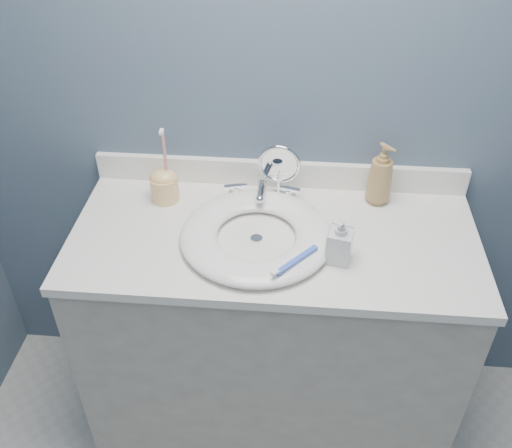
# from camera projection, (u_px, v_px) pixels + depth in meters

# --- Properties ---
(back_wall) EXTENTS (2.20, 0.02, 2.40)m
(back_wall) POSITION_uv_depth(u_px,v_px,m) (282.00, 95.00, 1.72)
(back_wall) COLOR #49606D
(back_wall) RESTS_ON ground
(vanity_cabinet) EXTENTS (1.20, 0.55, 0.85)m
(vanity_cabinet) POSITION_uv_depth(u_px,v_px,m) (271.00, 335.00, 1.98)
(vanity_cabinet) COLOR #B9B5A9
(vanity_cabinet) RESTS_ON ground
(countertop) EXTENTS (1.22, 0.57, 0.03)m
(countertop) POSITION_uv_depth(u_px,v_px,m) (274.00, 238.00, 1.71)
(countertop) COLOR white
(countertop) RESTS_ON vanity_cabinet
(backsplash) EXTENTS (1.22, 0.02, 0.09)m
(backsplash) POSITION_uv_depth(u_px,v_px,m) (279.00, 174.00, 1.88)
(backsplash) COLOR white
(backsplash) RESTS_ON countertop
(basin) EXTENTS (0.45, 0.45, 0.04)m
(basin) POSITION_uv_depth(u_px,v_px,m) (256.00, 235.00, 1.67)
(basin) COLOR white
(basin) RESTS_ON countertop
(drain) EXTENTS (0.04, 0.04, 0.01)m
(drain) POSITION_uv_depth(u_px,v_px,m) (256.00, 239.00, 1.68)
(drain) COLOR silver
(drain) RESTS_ON countertop
(faucet) EXTENTS (0.25, 0.13, 0.07)m
(faucet) POSITION_uv_depth(u_px,v_px,m) (262.00, 194.00, 1.82)
(faucet) COLOR silver
(faucet) RESTS_ON countertop
(makeup_mirror) EXTENTS (0.13, 0.08, 0.20)m
(makeup_mirror) POSITION_uv_depth(u_px,v_px,m) (279.00, 170.00, 1.78)
(makeup_mirror) COLOR silver
(makeup_mirror) RESTS_ON countertop
(soap_bottle_amber) EXTENTS (0.11, 0.11, 0.21)m
(soap_bottle_amber) POSITION_uv_depth(u_px,v_px,m) (381.00, 174.00, 1.77)
(soap_bottle_amber) COLOR #9E7A47
(soap_bottle_amber) RESTS_ON countertop
(soap_bottle_clear) EXTENTS (0.08, 0.08, 0.15)m
(soap_bottle_clear) POSITION_uv_depth(u_px,v_px,m) (340.00, 239.00, 1.57)
(soap_bottle_clear) COLOR silver
(soap_bottle_clear) RESTS_ON countertop
(toothbrush_holder) EXTENTS (0.09, 0.09, 0.26)m
(toothbrush_holder) POSITION_uv_depth(u_px,v_px,m) (164.00, 184.00, 1.81)
(toothbrush_holder) COLOR #F4C57A
(toothbrush_holder) RESTS_ON countertop
(toothbrush_lying) EXTENTS (0.12, 0.14, 0.02)m
(toothbrush_lying) POSITION_uv_depth(u_px,v_px,m) (295.00, 261.00, 1.54)
(toothbrush_lying) COLOR blue
(toothbrush_lying) RESTS_ON basin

